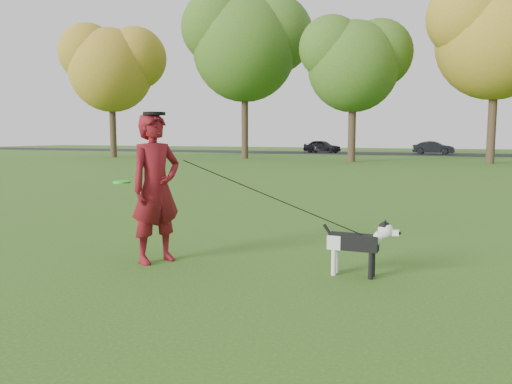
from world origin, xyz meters
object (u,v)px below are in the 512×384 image
at_px(dog, 359,241).
at_px(car_left, 322,146).
at_px(car_mid, 434,148).
at_px(man, 156,188).

xyz_separation_m(dog, car_left, (-11.11, 40.13, 0.19)).
bearing_deg(car_mid, car_left, 94.17).
bearing_deg(car_left, dog, -152.89).
relative_size(man, dog, 2.13).
xyz_separation_m(dog, car_mid, (-1.19, 40.13, 0.15)).
bearing_deg(man, dog, -58.75).
relative_size(man, car_mid, 0.58).
distance_m(man, dog, 2.69).
relative_size(car_left, car_mid, 1.03).
distance_m(man, car_mid, 40.47).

